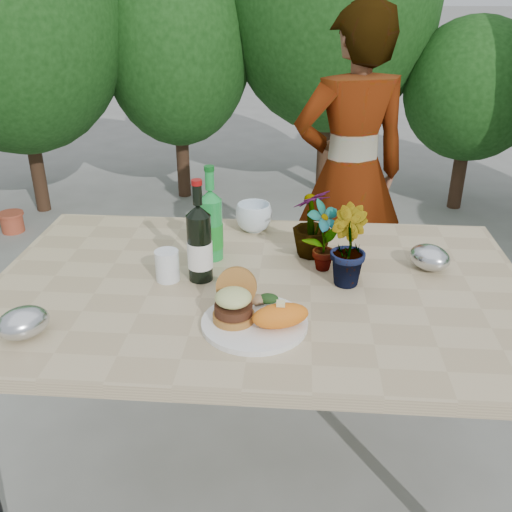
# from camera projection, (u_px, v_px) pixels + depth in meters

# --- Properties ---
(ground) EXTENTS (80.00, 80.00, 0.00)m
(ground) POSITION_uv_depth(u_px,v_px,m) (258.00, 468.00, 2.03)
(ground) COLOR slate
(ground) RESTS_ON ground
(patio_table) EXTENTS (1.60, 1.00, 0.75)m
(patio_table) POSITION_uv_depth(u_px,v_px,m) (258.00, 300.00, 1.73)
(patio_table) COLOR tan
(patio_table) RESTS_ON ground
(shrub_hedge) EXTENTS (6.90, 5.12, 2.44)m
(shrub_hedge) POSITION_uv_depth(u_px,v_px,m) (294.00, 50.00, 3.13)
(shrub_hedge) COLOR #382316
(shrub_hedge) RESTS_ON ground
(dinner_plate) EXTENTS (0.28, 0.28, 0.01)m
(dinner_plate) POSITION_uv_depth(u_px,v_px,m) (255.00, 323.00, 1.49)
(dinner_plate) COLOR white
(dinner_plate) RESTS_ON patio_table
(burger_stack) EXTENTS (0.11, 0.16, 0.11)m
(burger_stack) POSITION_uv_depth(u_px,v_px,m) (234.00, 301.00, 1.49)
(burger_stack) COLOR #B7722D
(burger_stack) RESTS_ON dinner_plate
(sweet_potato) EXTENTS (0.17, 0.12, 0.06)m
(sweet_potato) POSITION_uv_depth(u_px,v_px,m) (280.00, 316.00, 1.45)
(sweet_potato) COLOR orange
(sweet_potato) RESTS_ON dinner_plate
(grilled_veg) EXTENTS (0.08, 0.05, 0.03)m
(grilled_veg) POSITION_uv_depth(u_px,v_px,m) (264.00, 299.00, 1.57)
(grilled_veg) COLOR olive
(grilled_veg) RESTS_ON dinner_plate
(wine_bottle) EXTENTS (0.08, 0.08, 0.31)m
(wine_bottle) POSITION_uv_depth(u_px,v_px,m) (200.00, 244.00, 1.68)
(wine_bottle) COLOR black
(wine_bottle) RESTS_ON patio_table
(sparkling_water) EXTENTS (0.07, 0.07, 0.31)m
(sparkling_water) POSITION_uv_depth(u_px,v_px,m) (211.00, 226.00, 1.81)
(sparkling_water) COLOR green
(sparkling_water) RESTS_ON patio_table
(plastic_cup) EXTENTS (0.07, 0.07, 0.09)m
(plastic_cup) POSITION_uv_depth(u_px,v_px,m) (167.00, 266.00, 1.70)
(plastic_cup) COLOR white
(plastic_cup) RESTS_ON patio_table
(seedling_left) EXTENTS (0.14, 0.14, 0.22)m
(seedling_left) POSITION_uv_depth(u_px,v_px,m) (324.00, 237.00, 1.74)
(seedling_left) COLOR #215A1F
(seedling_left) RESTS_ON patio_table
(seedling_mid) EXTENTS (0.15, 0.16, 0.24)m
(seedling_mid) POSITION_uv_depth(u_px,v_px,m) (347.00, 246.00, 1.66)
(seedling_mid) COLOR #225F20
(seedling_mid) RESTS_ON patio_table
(seedling_right) EXTENTS (0.18, 0.18, 0.23)m
(seedling_right) POSITION_uv_depth(u_px,v_px,m) (312.00, 223.00, 1.83)
(seedling_right) COLOR #27521C
(seedling_right) RESTS_ON patio_table
(blue_bowl) EXTENTS (0.17, 0.17, 0.10)m
(blue_bowl) POSITION_uv_depth(u_px,v_px,m) (254.00, 217.00, 2.04)
(blue_bowl) COLOR silver
(blue_bowl) RESTS_ON patio_table
(foil_packet_left) EXTENTS (0.17, 0.17, 0.08)m
(foil_packet_left) POSITION_uv_depth(u_px,v_px,m) (23.00, 323.00, 1.44)
(foil_packet_left) COLOR silver
(foil_packet_left) RESTS_ON patio_table
(foil_packet_right) EXTENTS (0.17, 0.17, 0.08)m
(foil_packet_right) POSITION_uv_depth(u_px,v_px,m) (429.00, 257.00, 1.77)
(foil_packet_right) COLOR silver
(foil_packet_right) RESTS_ON patio_table
(person) EXTENTS (0.63, 0.50, 1.51)m
(person) POSITION_uv_depth(u_px,v_px,m) (350.00, 175.00, 2.64)
(person) COLOR #9B654D
(person) RESTS_ON ground
(terracotta_pot) EXTENTS (0.17, 0.17, 0.14)m
(terracotta_pot) POSITION_uv_depth(u_px,v_px,m) (12.00, 222.00, 3.90)
(terracotta_pot) COLOR #B5492E
(terracotta_pot) RESTS_ON ground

